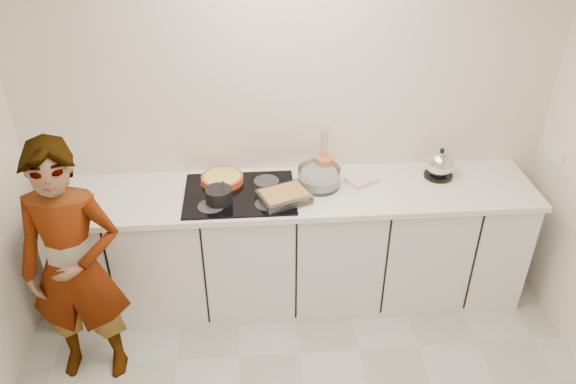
{
  "coord_description": "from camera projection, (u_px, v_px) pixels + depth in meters",
  "views": [
    {
      "loc": [
        -0.27,
        -1.84,
        2.88
      ],
      "look_at": [
        -0.05,
        1.05,
        1.05
      ],
      "focal_mm": 35.0,
      "sensor_mm": 36.0,
      "label": 1
    }
  ],
  "objects": [
    {
      "name": "wall_back",
      "position": [
        289.0,
        117.0,
        3.76
      ],
      "size": [
        3.6,
        0.0,
        2.6
      ],
      "primitive_type": "cube",
      "color": "white",
      "rests_on": "ground"
    },
    {
      "name": "base_cabinets",
      "position": [
        293.0,
        248.0,
        3.96
      ],
      "size": [
        3.2,
        0.58,
        0.87
      ],
      "primitive_type": "cube",
      "color": "silver",
      "rests_on": "floor"
    },
    {
      "name": "countertop",
      "position": [
        293.0,
        194.0,
        3.71
      ],
      "size": [
        3.24,
        0.64,
        0.04
      ],
      "primitive_type": "cube",
      "color": "white",
      "rests_on": "base_cabinets"
    },
    {
      "name": "hob",
      "position": [
        240.0,
        194.0,
        3.66
      ],
      "size": [
        0.72,
        0.54,
        0.01
      ],
      "primitive_type": "cube",
      "color": "black",
      "rests_on": "countertop"
    },
    {
      "name": "tart_dish",
      "position": [
        222.0,
        179.0,
        3.76
      ],
      "size": [
        0.31,
        0.31,
        0.05
      ],
      "color": "red",
      "rests_on": "hob"
    },
    {
      "name": "saucepan",
      "position": [
        219.0,
        195.0,
        3.54
      ],
      "size": [
        0.22,
        0.22,
        0.16
      ],
      "color": "black",
      "rests_on": "hob"
    },
    {
      "name": "baking_dish",
      "position": [
        284.0,
        196.0,
        3.57
      ],
      "size": [
        0.37,
        0.32,
        0.06
      ],
      "color": "silver",
      "rests_on": "hob"
    },
    {
      "name": "mixing_bowl",
      "position": [
        319.0,
        178.0,
        3.73
      ],
      "size": [
        0.35,
        0.35,
        0.13
      ],
      "color": "silver",
      "rests_on": "countertop"
    },
    {
      "name": "tea_towel",
      "position": [
        362.0,
        180.0,
        3.79
      ],
      "size": [
        0.24,
        0.22,
        0.03
      ],
      "primitive_type": "cube",
      "rotation": [
        0.0,
        0.0,
        0.51
      ],
      "color": "white",
      "rests_on": "countertop"
    },
    {
      "name": "kettle",
      "position": [
        440.0,
        165.0,
        3.81
      ],
      "size": [
        0.24,
        0.24,
        0.22
      ],
      "color": "black",
      "rests_on": "countertop"
    },
    {
      "name": "utensil_crock",
      "position": [
        324.0,
        167.0,
        3.82
      ],
      "size": [
        0.15,
        0.15,
        0.15
      ],
      "primitive_type": "cylinder",
      "rotation": [
        0.0,
        0.0,
        -0.28
      ],
      "color": "#D3652E",
      "rests_on": "countertop"
    },
    {
      "name": "cook",
      "position": [
        75.0,
        268.0,
        3.2
      ],
      "size": [
        0.6,
        0.4,
        1.61
      ],
      "primitive_type": "imported",
      "rotation": [
        0.0,
        0.0,
        -0.03
      ],
      "color": "silver",
      "rests_on": "floor"
    }
  ]
}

